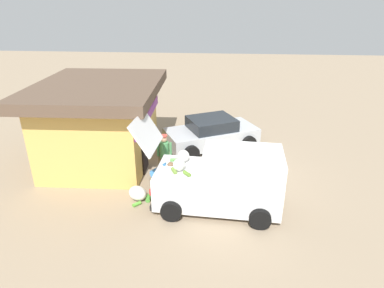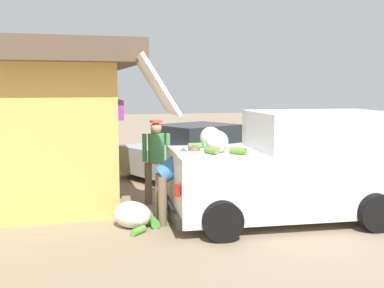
{
  "view_description": "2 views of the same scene",
  "coord_description": "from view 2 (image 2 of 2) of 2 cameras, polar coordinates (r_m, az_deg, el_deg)",
  "views": [
    {
      "loc": [
        -11.32,
        0.58,
        6.21
      ],
      "look_at": [
        0.4,
        1.56,
        1.0
      ],
      "focal_mm": 31.0,
      "sensor_mm": 36.0,
      "label": 1
    },
    {
      "loc": [
        -9.7,
        4.05,
        2.41
      ],
      "look_at": [
        -0.45,
        1.72,
        1.2
      ],
      "focal_mm": 42.95,
      "sensor_mm": 36.0,
      "label": 2
    }
  ],
  "objects": [
    {
      "name": "vendor_standing",
      "position": [
        9.42,
        -4.45,
        -1.48
      ],
      "size": [
        0.38,
        0.57,
        1.72
      ],
      "color": "#726047",
      "rests_on": "ground_plane"
    },
    {
      "name": "ground_plane",
      "position": [
        10.78,
        8.38,
        -5.79
      ],
      "size": [
        60.0,
        60.0,
        0.0
      ],
      "primitive_type": "plane",
      "color": "gray"
    },
    {
      "name": "unloaded_banana_pile",
      "position": [
        8.01,
        -7.31,
        -8.77
      ],
      "size": [
        0.96,
        0.88,
        0.45
      ],
      "color": "silver",
      "rests_on": "ground_plane"
    },
    {
      "name": "storefront_bar",
      "position": [
        10.61,
        -20.62,
        2.89
      ],
      "size": [
        5.82,
        4.84,
        3.22
      ],
      "color": "#E0B259",
      "rests_on": "ground_plane"
    },
    {
      "name": "customer_bending",
      "position": [
        8.09,
        -2.29,
        -3.81
      ],
      "size": [
        0.57,
        0.82,
        1.37
      ],
      "color": "#726047",
      "rests_on": "ground_plane"
    },
    {
      "name": "parked_sedan",
      "position": [
        12.7,
        0.58,
        -0.79
      ],
      "size": [
        3.51,
        4.42,
        1.36
      ],
      "color": "#B2B7BC",
      "rests_on": "ground_plane"
    },
    {
      "name": "paint_bucket",
      "position": [
        12.73,
        -6.67,
        -3.01
      ],
      "size": [
        0.32,
        0.32,
        0.33
      ],
      "primitive_type": "cylinder",
      "color": "silver",
      "rests_on": "ground_plane"
    },
    {
      "name": "delivery_van",
      "position": [
        8.46,
        11.93,
        -2.76
      ],
      "size": [
        2.37,
        4.59,
        2.92
      ],
      "color": "white",
      "rests_on": "ground_plane"
    }
  ]
}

